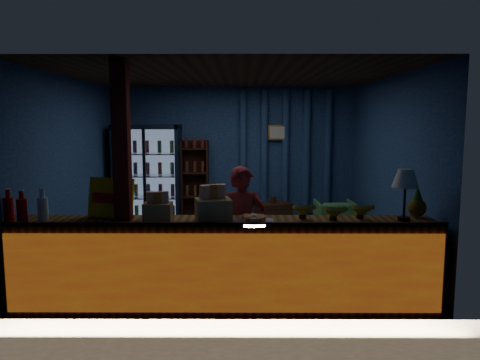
# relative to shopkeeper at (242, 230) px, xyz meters

# --- Properties ---
(ground) EXTENTS (4.60, 4.60, 0.00)m
(ground) POSITION_rel_shopkeeper_xyz_m (-0.19, 1.44, -0.73)
(ground) COLOR #515154
(ground) RESTS_ON ground
(room_walls) EXTENTS (4.60, 4.60, 4.60)m
(room_walls) POSITION_rel_shopkeeper_xyz_m (-0.19, 1.44, 0.84)
(room_walls) COLOR navy
(room_walls) RESTS_ON ground
(counter) EXTENTS (4.40, 0.57, 0.99)m
(counter) POSITION_rel_shopkeeper_xyz_m (-0.19, -0.47, -0.26)
(counter) COLOR brown
(counter) RESTS_ON ground
(support_post) EXTENTS (0.16, 0.16, 2.60)m
(support_post) POSITION_rel_shopkeeper_xyz_m (-1.24, -0.46, 0.57)
(support_post) COLOR maroon
(support_post) RESTS_ON ground
(beverage_cooler) EXTENTS (1.20, 0.62, 1.90)m
(beverage_cooler) POSITION_rel_shopkeeper_xyz_m (-1.74, 3.35, 0.20)
(beverage_cooler) COLOR black
(beverage_cooler) RESTS_ON ground
(bottle_shelf) EXTENTS (0.50, 0.28, 1.60)m
(bottle_shelf) POSITION_rel_shopkeeper_xyz_m (-0.89, 3.49, 0.06)
(bottle_shelf) COLOR #331910
(bottle_shelf) RESTS_ON ground
(curtain_folds) EXTENTS (1.74, 0.14, 2.50)m
(curtain_folds) POSITION_rel_shopkeeper_xyz_m (0.81, 3.58, 0.57)
(curtain_folds) COLOR navy
(curtain_folds) RESTS_ON room_walls
(framed_picture) EXTENTS (0.36, 0.04, 0.28)m
(framed_picture) POSITION_rel_shopkeeper_xyz_m (0.66, 3.53, 1.02)
(framed_picture) COLOR gold
(framed_picture) RESTS_ON room_walls
(shopkeeper) EXTENTS (0.55, 0.37, 1.47)m
(shopkeeper) POSITION_rel_shopkeeper_xyz_m (0.00, 0.00, 0.00)
(shopkeeper) COLOR maroon
(shopkeeper) RESTS_ON ground
(green_chair) EXTENTS (0.65, 0.67, 0.60)m
(green_chair) POSITION_rel_shopkeeper_xyz_m (1.60, 2.75, -0.43)
(green_chair) COLOR #5CB359
(green_chair) RESTS_ON ground
(side_table) EXTENTS (0.69, 0.60, 0.63)m
(side_table) POSITION_rel_shopkeeper_xyz_m (0.55, 2.94, -0.47)
(side_table) COLOR #331910
(side_table) RESTS_ON ground
(yellow_sign) EXTENTS (0.54, 0.26, 0.42)m
(yellow_sign) POSITION_rel_shopkeeper_xyz_m (-1.40, -0.33, 0.43)
(yellow_sign) COLOR yellow
(yellow_sign) RESTS_ON counter
(soda_bottles) EXTENTS (0.46, 0.19, 0.34)m
(soda_bottles) POSITION_rel_shopkeeper_xyz_m (-2.24, -0.53, 0.35)
(soda_bottles) COLOR red
(soda_bottles) RESTS_ON counter
(snack_box_left) EXTENTS (0.41, 0.36, 0.37)m
(snack_box_left) POSITION_rel_shopkeeper_xyz_m (-0.30, -0.47, 0.35)
(snack_box_left) COLOR #AA8052
(snack_box_left) RESTS_ON counter
(snack_box_centre) EXTENTS (0.29, 0.24, 0.30)m
(snack_box_centre) POSITION_rel_shopkeeper_xyz_m (-0.88, -0.47, 0.32)
(snack_box_centre) COLOR #AA8052
(snack_box_centre) RESTS_ON counter
(pastry_tray) EXTENTS (0.43, 0.43, 0.07)m
(pastry_tray) POSITION_rel_shopkeeper_xyz_m (0.12, -0.58, 0.24)
(pastry_tray) COLOR silver
(pastry_tray) RESTS_ON counter
(banana_bunches) EXTENTS (0.88, 0.33, 0.19)m
(banana_bunches) POSITION_rel_shopkeeper_xyz_m (0.94, -0.44, 0.31)
(banana_bunches) COLOR gold
(banana_bunches) RESTS_ON counter
(table_lamp) EXTENTS (0.27, 0.27, 0.54)m
(table_lamp) POSITION_rel_shopkeeper_xyz_m (1.67, -0.47, 0.64)
(table_lamp) COLOR black
(table_lamp) RESTS_ON counter
(pineapple) EXTENTS (0.19, 0.19, 0.33)m
(pineapple) POSITION_rel_shopkeeper_xyz_m (1.86, -0.32, 0.36)
(pineapple) COLOR #885F18
(pineapple) RESTS_ON counter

